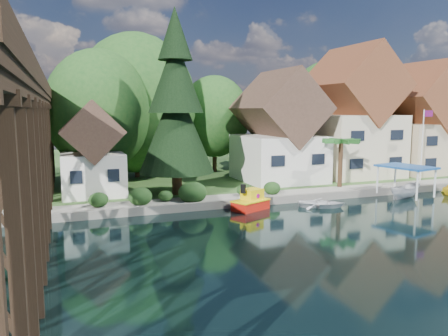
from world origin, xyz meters
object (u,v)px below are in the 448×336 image
(house_left, at_px, (279,134))
(house_center, at_px, (351,120))
(shed, at_px, (92,155))
(palm_tree, at_px, (341,143))
(boat_canopy, at_px, (405,184))
(trestle_bridge, at_px, (13,148))
(boat_white_a, at_px, (321,202))
(flagpole, at_px, (424,137))
(tugboat, at_px, (251,202))
(conifer, at_px, (176,106))
(house_right, at_px, (420,126))

(house_left, height_order, house_center, house_center)
(house_center, relative_size, shed, 1.77)
(palm_tree, height_order, boat_canopy, palm_tree)
(trestle_bridge, height_order, palm_tree, trestle_bridge)
(house_left, height_order, boat_canopy, house_left)
(house_left, xyz_separation_m, palm_tree, (3.39, -5.68, -0.53))
(boat_white_a, bearing_deg, flagpole, -44.36)
(house_left, bearing_deg, palm_tree, -59.14)
(tugboat, bearing_deg, boat_canopy, -2.51)
(boat_canopy, bearing_deg, boat_white_a, -177.06)
(house_left, relative_size, boat_white_a, 3.08)
(flagpole, bearing_deg, conifer, 175.89)
(shed, bearing_deg, house_center, 4.24)
(house_center, bearing_deg, shed, -175.76)
(house_left, bearing_deg, conifer, -161.83)
(house_right, distance_m, tugboat, 27.14)
(house_left, distance_m, boat_canopy, 12.74)
(conifer, bearing_deg, boat_white_a, -33.15)
(house_center, relative_size, tugboat, 4.21)
(tugboat, bearing_deg, house_left, 52.56)
(house_center, height_order, palm_tree, house_center)
(boat_white_a, bearing_deg, boat_canopy, -59.37)
(trestle_bridge, height_order, house_right, house_right)
(shed, height_order, boat_canopy, shed)
(trestle_bridge, xyz_separation_m, house_left, (23.00, 10.83, -0.21))
(shed, distance_m, conifer, 8.05)
(tugboat, height_order, boat_canopy, boat_canopy)
(house_left, distance_m, house_center, 9.10)
(palm_tree, bearing_deg, flagpole, 1.03)
(trestle_bridge, relative_size, house_left, 4.01)
(palm_tree, bearing_deg, shed, 168.95)
(palm_tree, relative_size, tugboat, 1.43)
(flagpole, bearing_deg, boat_white_a, -162.06)
(tugboat, bearing_deg, house_center, 31.11)
(boat_white_a, height_order, boat_canopy, boat_canopy)
(house_right, height_order, conifer, conifer)
(boat_canopy, bearing_deg, house_left, 126.15)
(house_center, height_order, boat_canopy, house_center)
(shed, relative_size, palm_tree, 1.67)
(trestle_bridge, bearing_deg, house_center, 19.49)
(trestle_bridge, distance_m, house_center, 33.96)
(boat_white_a, bearing_deg, house_left, 19.58)
(boat_white_a, bearing_deg, house_right, -34.57)
(house_right, distance_m, flagpole, 7.40)
(flagpole, bearing_deg, tugboat, -169.70)
(boat_white_a, bearing_deg, house_center, -16.57)
(boat_white_a, distance_m, boat_canopy, 8.66)
(trestle_bridge, distance_m, boat_white_a, 22.12)
(flagpole, distance_m, boat_white_a, 15.99)
(house_center, xyz_separation_m, palm_tree, (-5.61, -6.18, -1.80))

